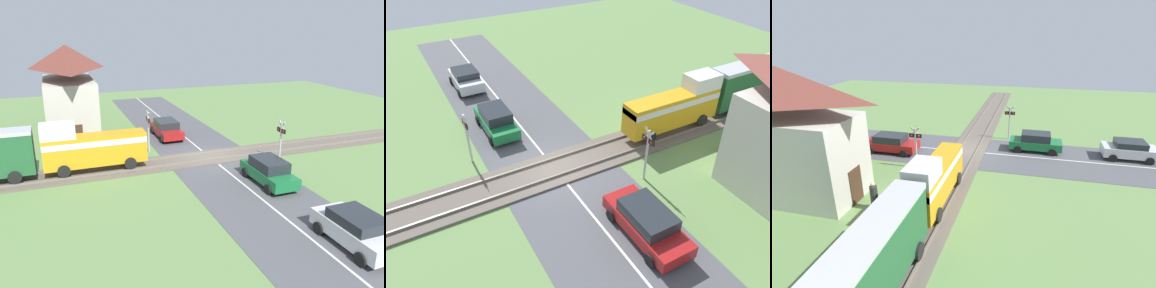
{
  "view_description": "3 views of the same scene",
  "coord_description": "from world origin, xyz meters",
  "views": [
    {
      "loc": [
        -22.86,
        9.91,
        8.96
      ],
      "look_at": [
        0.0,
        1.41,
        1.2
      ],
      "focal_mm": 35.0,
      "sensor_mm": 36.0,
      "label": 1
    },
    {
      "loc": [
        14.5,
        -6.61,
        12.55
      ],
      "look_at": [
        0.0,
        1.41,
        1.2
      ],
      "focal_mm": 35.0,
      "sensor_mm": 36.0,
      "label": 2
    },
    {
      "loc": [
        -4.87,
        21.92,
        9.37
      ],
      "look_at": [
        0.0,
        1.41,
        1.2
      ],
      "focal_mm": 28.0,
      "sensor_mm": 36.0,
      "label": 3
    }
  ],
  "objects": [
    {
      "name": "track_bed",
      "position": [
        0.0,
        0.0,
        0.07
      ],
      "size": [
        2.8,
        48.0,
        0.24
      ],
      "color": "#665B51",
      "rests_on": "ground_plane"
    },
    {
      "name": "car_far_side",
      "position": [
        6.03,
        1.44,
        0.77
      ],
      "size": [
        4.35,
        1.91,
        1.48
      ],
      "color": "#A81919",
      "rests_on": "ground_plane"
    },
    {
      "name": "crossing_signal_east_approach",
      "position": [
        2.92,
        3.72,
        1.97
      ],
      "size": [
        0.9,
        0.18,
        3.07
      ],
      "color": "#B7B7B7",
      "rests_on": "ground_plane"
    },
    {
      "name": "car_near_crossing",
      "position": [
        -5.27,
        -1.44,
        0.8
      ],
      "size": [
        4.11,
        1.82,
        1.54
      ],
      "color": "#197038",
      "rests_on": "ground_plane"
    },
    {
      "name": "car_behind_queue",
      "position": [
        -12.23,
        -1.44,
        0.78
      ],
      "size": [
        3.85,
        1.97,
        1.46
      ],
      "color": "silver",
      "rests_on": "ground_plane"
    },
    {
      "name": "road_surface",
      "position": [
        0.0,
        0.0,
        0.01
      ],
      "size": [
        48.0,
        6.4,
        0.02
      ],
      "color": "#515156",
      "rests_on": "ground_plane"
    },
    {
      "name": "crossing_signal_west_approach",
      "position": [
        -2.92,
        -3.72,
        1.97
      ],
      "size": [
        0.9,
        0.18,
        3.07
      ],
      "color": "#B7B7B7",
      "rests_on": "ground_plane"
    },
    {
      "name": "pedestrian_by_station",
      "position": [
        3.2,
        9.23,
        0.76
      ],
      "size": [
        0.41,
        0.41,
        1.67
      ],
      "color": "#333338",
      "rests_on": "ground_plane"
    },
    {
      "name": "ground_plane",
      "position": [
        0.0,
        0.0,
        0.0
      ],
      "size": [
        60.0,
        60.0,
        0.0
      ],
      "primitive_type": "plane",
      "color": "#66894C"
    },
    {
      "name": "train",
      "position": [
        0.0,
        14.81,
        1.88
      ],
      "size": [
        1.58,
        19.91,
        3.18
      ],
      "color": "gold",
      "rests_on": "track_bed"
    }
  ]
}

